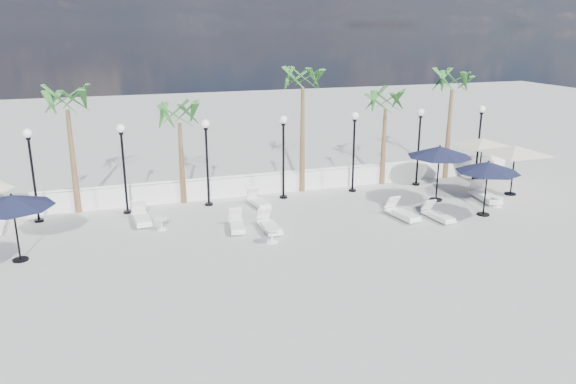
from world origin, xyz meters
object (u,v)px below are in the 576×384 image
object	(u,v)px
parasol_navy_mid	(440,152)
parasol_cream_sq_a	(516,146)
lounger_5	(402,213)
lounger_6	(485,195)
lounger_1	(142,217)
lounger_7	(438,215)
parasol_cream_sq_b	(483,139)
lounger_4	(237,224)
lounger_3	(258,201)
parasol_navy_right	(488,167)
lounger_2	(269,225)
parasol_navy_left	(12,202)

from	to	relation	value
parasol_navy_mid	parasol_cream_sq_a	xyz separation A→B (m)	(3.87, -0.30, 0.05)
lounger_5	lounger_6	xyz separation A→B (m)	(4.82, 0.99, 0.02)
lounger_1	lounger_6	world-z (taller)	lounger_6
lounger_7	parasol_cream_sq_a	bearing A→B (deg)	15.57
lounger_6	parasol_cream_sq_a	bearing A→B (deg)	21.63
lounger_6	parasol_navy_mid	size ratio (longest dim) A/B	0.73
lounger_5	lounger_1	bearing A→B (deg)	156.27
parasol_cream_sq_b	lounger_4	bearing A→B (deg)	-167.39
lounger_4	parasol_cream_sq_b	size ratio (longest dim) A/B	0.37
lounger_4	parasol_cream_sq_b	xyz separation A→B (m)	(13.43, 3.01, 2.01)
lounger_3	lounger_4	world-z (taller)	lounger_4
lounger_7	lounger_4	bearing A→B (deg)	164.05
lounger_5	parasol_navy_right	distance (m)	4.00
lounger_2	parasol_cream_sq_a	world-z (taller)	parasol_cream_sq_a
lounger_3	lounger_4	distance (m)	3.09
parasol_navy_mid	lounger_5	bearing A→B (deg)	-147.63
lounger_7	parasol_navy_mid	xyz separation A→B (m)	(1.41, 2.35, 2.07)
lounger_1	lounger_4	bearing A→B (deg)	-33.38
lounger_2	lounger_5	world-z (taller)	lounger_5
lounger_7	parasol_navy_left	size ratio (longest dim) A/B	0.63
lounger_4	lounger_1	bearing A→B (deg)	158.41
lounger_4	lounger_5	bearing A→B (deg)	1.06
parasol_cream_sq_a	parasol_navy_left	bearing A→B (deg)	-176.69
lounger_7	lounger_3	bearing A→B (deg)	142.16
lounger_3	lounger_6	size ratio (longest dim) A/B	0.82
lounger_3	lounger_7	xyz separation A→B (m)	(6.55, -4.12, 0.00)
lounger_4	lounger_5	xyz separation A→B (m)	(6.83, -0.85, 0.01)
lounger_2	parasol_cream_sq_b	world-z (taller)	parasol_cream_sq_b
lounger_3	parasol_navy_right	bearing A→B (deg)	-33.82
lounger_1	lounger_4	world-z (taller)	lounger_1
parasol_cream_sq_b	lounger_5	bearing A→B (deg)	-149.71
lounger_1	parasol_navy_left	xyz separation A→B (m)	(-4.23, -2.64, 1.87)
lounger_6	lounger_7	xyz separation A→B (m)	(-3.50, -1.62, -0.05)
lounger_4	parasol_navy_right	size ratio (longest dim) A/B	0.67
lounger_3	lounger_5	size ratio (longest dim) A/B	0.91
parasol_navy_right	parasol_cream_sq_b	bearing A→B (deg)	55.63
parasol_cream_sq_a	parasol_cream_sq_b	distance (m)	2.43
lounger_1	lounger_5	world-z (taller)	lounger_1
lounger_2	lounger_6	distance (m)	10.50
lounger_4	lounger_6	world-z (taller)	lounger_6
parasol_navy_left	parasol_cream_sq_a	xyz separation A→B (m)	(21.14, 1.22, 0.22)
lounger_1	lounger_6	xyz separation A→B (m)	(15.14, -1.85, 0.02)
lounger_6	lounger_7	world-z (taller)	lounger_6
lounger_3	parasol_navy_right	xyz separation A→B (m)	(8.71, -4.20, 1.87)
lounger_6	parasol_navy_mid	bearing A→B (deg)	168.64
lounger_1	parasol_navy_mid	size ratio (longest dim) A/B	0.67
lounger_3	lounger_4	size ratio (longest dim) A/B	0.97
lounger_5	parasol_cream_sq_b	bearing A→B (deg)	21.95
parasol_navy_right	parasol_navy_left	bearing A→B (deg)	177.11
lounger_3	parasol_navy_mid	size ratio (longest dim) A/B	0.60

